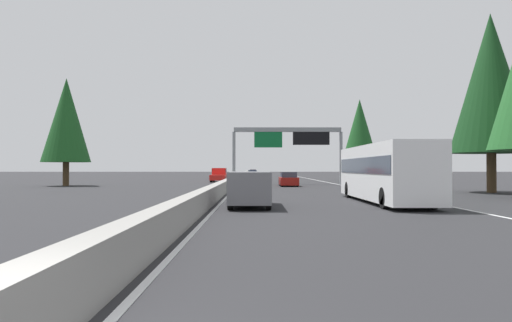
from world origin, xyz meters
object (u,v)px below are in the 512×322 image
Objects in this scene: conifer_right_near at (491,83)px; conifer_left_near at (66,120)px; minivan_near_center at (250,187)px; conifer_right_mid at (360,131)px; sedan_far_left at (288,180)px; sedan_far_right at (252,174)px; bus_far_center at (384,171)px; sign_gantry_overhead at (289,139)px; sedan_mid_right at (253,172)px; oncoming_near at (219,175)px.

conifer_left_near is (13.14, 37.77, -1.49)m from conifer_right_near.
conifer_right_mid is at bearing -19.33° from minivan_near_center.
sedan_far_right is at bearing 6.01° from sedan_far_left.
bus_far_center is at bearing 168.71° from conifer_right_mid.
conifer_right_near is at bearing -141.60° from sign_gantry_overhead.
sedan_mid_right is 57.39m from oncoming_near.
minivan_near_center is at bearing -142.98° from conifer_left_near.
conifer_left_near reaches higher than sedan_far_left.
conifer_right_near reaches higher than oncoming_near.
minivan_near_center is 0.36× the size of conifer_right_near.
conifer_right_mid is 1.05× the size of conifer_left_near.
conifer_right_mid reaches higher than sign_gantry_overhead.
sedan_far_right and sedan_mid_right have the same top height.
minivan_near_center is at bearing 172.09° from sign_gantry_overhead.
sedan_far_right is at bearing 7.97° from sign_gantry_overhead.
oncoming_near is at bearing 28.94° from sedan_far_left.
oncoming_near reaches higher than minivan_near_center.
sign_gantry_overhead is at bearing -172.03° from sedan_far_right.
bus_far_center reaches higher than sedan_far_right.
bus_far_center reaches higher than sedan_far_left.
conifer_left_near reaches higher than minivan_near_center.
sedan_mid_right is at bearing 3.70° from sign_gantry_overhead.
sedan_mid_right is at bearing 16.67° from conifer_right_mid.
sedan_far_left is 1.00× the size of sedan_mid_right.
oncoming_near is 0.50× the size of conifer_left_near.
conifer_left_near is at bearing 87.73° from sedan_far_left.
sedan_far_right is at bearing -179.99° from sedan_mid_right.
bus_far_center is at bearing -173.66° from sign_gantry_overhead.
sign_gantry_overhead is at bearing 42.89° from oncoming_near.
conifer_right_near is at bearing -55.34° from minivan_near_center.
sign_gantry_overhead is 24.19m from conifer_left_near.
sedan_mid_right is at bearing 0.01° from sedan_far_right.
conifer_right_mid reaches higher than minivan_near_center.
sign_gantry_overhead is at bearing -176.30° from sedan_mid_right.
sign_gantry_overhead is 7.16m from sedan_far_left.
sedan_far_left is at bearing 28.94° from oncoming_near.
minivan_near_center is 47.67m from conifer_right_mid.
sedan_mid_right is (35.92, 0.01, 0.00)m from sedan_far_right.
sedan_far_right is (36.28, 3.82, 0.00)m from sedan_far_left.
sedan_far_right is (58.37, 7.37, -1.03)m from bus_far_center.
conifer_left_near is at bearing 37.02° from minivan_near_center.
bus_far_center is 2.61× the size of sedan_far_right.
minivan_near_center is 23.46m from conifer_right_near.
oncoming_near is at bearing 42.89° from sign_gantry_overhead.
oncoming_near is at bearing 6.50° from minivan_near_center.
conifer_left_near is at bearing 151.27° from sedan_far_right.
sign_gantry_overhead is 66.95m from sedan_mid_right.
bus_far_center is 38.93m from oncoming_near.
sedan_far_right is 0.39× the size of conifer_left_near.
oncoming_near is (9.44, 8.77, -4.28)m from sign_gantry_overhead.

